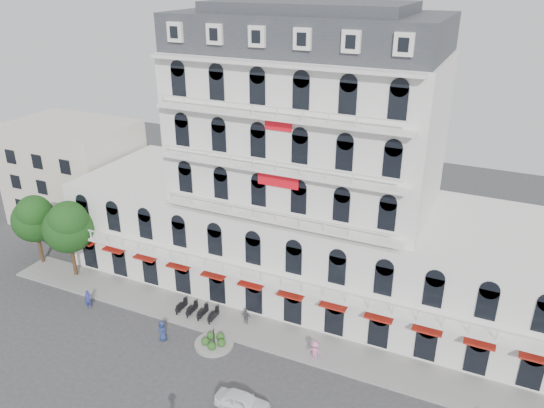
{
  "coord_description": "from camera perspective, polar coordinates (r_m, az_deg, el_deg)",
  "views": [
    {
      "loc": [
        15.87,
        -23.64,
        28.09
      ],
      "look_at": [
        0.35,
        10.0,
        11.63
      ],
      "focal_mm": 35.0,
      "sensor_mm": 36.0,
      "label": 1
    }
  ],
  "objects": [
    {
      "name": "ground",
      "position": [
        40.0,
        -6.93,
        -20.88
      ],
      "size": [
        120.0,
        120.0,
        0.0
      ],
      "primitive_type": "plane",
      "color": "#38383A",
      "rests_on": "ground"
    },
    {
      "name": "sidewalk",
      "position": [
        45.85,
        -0.95,
        -13.71
      ],
      "size": [
        53.0,
        4.0,
        0.16
      ],
      "primitive_type": "cube",
      "color": "gray",
      "rests_on": "ground"
    },
    {
      "name": "main_building",
      "position": [
        48.11,
        3.61,
        1.77
      ],
      "size": [
        45.0,
        15.0,
        25.8
      ],
      "color": "silver",
      "rests_on": "ground"
    },
    {
      "name": "flank_building_west",
      "position": [
        67.06,
        -20.43,
        3.17
      ],
      "size": [
        14.0,
        10.0,
        12.0
      ],
      "primitive_type": "cube",
      "color": "beige",
      "rests_on": "ground"
    },
    {
      "name": "traffic_island",
      "position": [
        44.83,
        -6.25,
        -14.6
      ],
      "size": [
        3.2,
        3.2,
        1.6
      ],
      "color": "gray",
      "rests_on": "ground"
    },
    {
      "name": "parked_scooter_row",
      "position": [
        48.32,
        -8.01,
        -11.86
      ],
      "size": [
        4.4,
        1.8,
        1.1
      ],
      "primitive_type": null,
      "color": "black",
      "rests_on": "ground"
    },
    {
      "name": "tree_west_outer",
      "position": [
        58.28,
        -24.2,
        -1.25
      ],
      "size": [
        4.5,
        4.48,
        7.76
      ],
      "color": "#382314",
      "rests_on": "ground"
    },
    {
      "name": "tree_west_inner",
      "position": [
        54.36,
        -21.1,
        -2.11
      ],
      "size": [
        4.76,
        4.76,
        8.25
      ],
      "color": "#382314",
      "rests_on": "ground"
    },
    {
      "name": "parked_car",
      "position": [
        39.2,
        -3.19,
        -20.48
      ],
      "size": [
        4.01,
        1.77,
        1.34
      ],
      "primitive_type": "imported",
      "rotation": [
        0.0,
        0.0,
        1.62
      ],
      "color": "white",
      "rests_on": "ground"
    },
    {
      "name": "pedestrian_left",
      "position": [
        45.63,
        -11.72,
        -13.2
      ],
      "size": [
        1.0,
        0.78,
        1.81
      ],
      "primitive_type": "imported",
      "rotation": [
        0.0,
        0.0,
        -0.25
      ],
      "color": "navy",
      "rests_on": "ground"
    },
    {
      "name": "pedestrian_mid",
      "position": [
        46.44,
        -2.78,
        -12.05
      ],
      "size": [
        0.95,
        0.4,
        1.62
      ],
      "primitive_type": "imported",
      "rotation": [
        0.0,
        0.0,
        3.14
      ],
      "color": "#505257",
      "rests_on": "ground"
    },
    {
      "name": "pedestrian_right",
      "position": [
        42.87,
        4.64,
        -15.5
      ],
      "size": [
        1.17,
        0.68,
        1.8
      ],
      "primitive_type": "imported",
      "rotation": [
        0.0,
        0.0,
        3.15
      ],
      "color": "pink",
      "rests_on": "ground"
    },
    {
      "name": "pedestrian_far",
      "position": [
        51.1,
        -19.15,
        -9.68
      ],
      "size": [
        0.78,
        0.79,
        1.83
      ],
      "primitive_type": "imported",
      "rotation": [
        0.0,
        0.0,
        0.81
      ],
      "color": "navy",
      "rests_on": "ground"
    }
  ]
}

